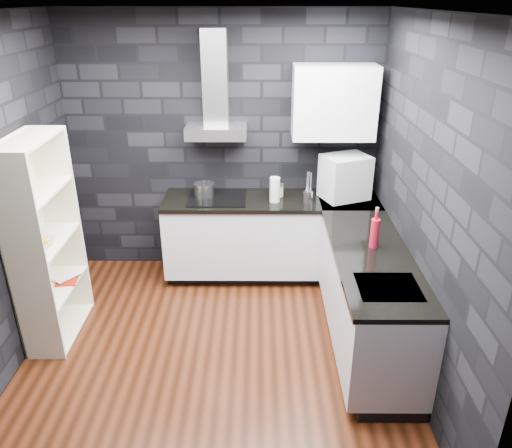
{
  "coord_description": "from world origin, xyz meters",
  "views": [
    {
      "loc": [
        0.37,
        -3.45,
        2.79
      ],
      "look_at": [
        0.35,
        0.45,
        1.0
      ],
      "focal_mm": 35.0,
      "sensor_mm": 36.0,
      "label": 1
    }
  ],
  "objects_px": {
    "bookshelf": "(46,243)",
    "appliance_garage": "(345,177)",
    "fruit_bowl": "(41,242)",
    "pot": "(204,190)",
    "storage_jar": "(279,191)",
    "glass_vase": "(275,190)",
    "utensil_crock": "(308,197)",
    "red_bottle": "(375,233)"
  },
  "relations": [
    {
      "from": "red_bottle",
      "to": "appliance_garage",
      "type": "bearing_deg",
      "value": 94.0
    },
    {
      "from": "pot",
      "to": "fruit_bowl",
      "type": "height_order",
      "value": "pot"
    },
    {
      "from": "fruit_bowl",
      "to": "red_bottle",
      "type": "bearing_deg",
      "value": 0.16
    },
    {
      "from": "glass_vase",
      "to": "appliance_garage",
      "type": "bearing_deg",
      "value": 8.1
    },
    {
      "from": "glass_vase",
      "to": "storage_jar",
      "type": "bearing_deg",
      "value": 72.39
    },
    {
      "from": "storage_jar",
      "to": "appliance_garage",
      "type": "relative_size",
      "value": 0.26
    },
    {
      "from": "storage_jar",
      "to": "appliance_garage",
      "type": "xyz_separation_m",
      "value": [
        0.66,
        -0.05,
        0.17
      ]
    },
    {
      "from": "glass_vase",
      "to": "fruit_bowl",
      "type": "xyz_separation_m",
      "value": [
        -1.95,
        -1.01,
        -0.09
      ]
    },
    {
      "from": "glass_vase",
      "to": "appliance_garage",
      "type": "distance_m",
      "value": 0.72
    },
    {
      "from": "utensil_crock",
      "to": "bookshelf",
      "type": "height_order",
      "value": "bookshelf"
    },
    {
      "from": "glass_vase",
      "to": "utensil_crock",
      "type": "relative_size",
      "value": 2.11
    },
    {
      "from": "red_bottle",
      "to": "fruit_bowl",
      "type": "xyz_separation_m",
      "value": [
        -2.74,
        -0.01,
        -0.09
      ]
    },
    {
      "from": "bookshelf",
      "to": "fruit_bowl",
      "type": "relative_size",
      "value": 8.85
    },
    {
      "from": "pot",
      "to": "bookshelf",
      "type": "height_order",
      "value": "bookshelf"
    },
    {
      "from": "storage_jar",
      "to": "utensil_crock",
      "type": "relative_size",
      "value": 0.95
    },
    {
      "from": "appliance_garage",
      "to": "storage_jar",
      "type": "bearing_deg",
      "value": 153.36
    },
    {
      "from": "appliance_garage",
      "to": "fruit_bowl",
      "type": "relative_size",
      "value": 2.17
    },
    {
      "from": "glass_vase",
      "to": "pot",
      "type": "bearing_deg",
      "value": 170.3
    },
    {
      "from": "pot",
      "to": "bookshelf",
      "type": "bearing_deg",
      "value": -139.31
    },
    {
      "from": "utensil_crock",
      "to": "fruit_bowl",
      "type": "relative_size",
      "value": 0.59
    },
    {
      "from": "utensil_crock",
      "to": "appliance_garage",
      "type": "height_order",
      "value": "appliance_garage"
    },
    {
      "from": "pot",
      "to": "glass_vase",
      "type": "height_order",
      "value": "glass_vase"
    },
    {
      "from": "storage_jar",
      "to": "fruit_bowl",
      "type": "bearing_deg",
      "value": -150.04
    },
    {
      "from": "pot",
      "to": "appliance_garage",
      "type": "xyz_separation_m",
      "value": [
        1.43,
        -0.02,
        0.15
      ]
    },
    {
      "from": "pot",
      "to": "bookshelf",
      "type": "xyz_separation_m",
      "value": [
        -1.23,
        -1.06,
        -0.07
      ]
    },
    {
      "from": "glass_vase",
      "to": "storage_jar",
      "type": "relative_size",
      "value": 2.21
    },
    {
      "from": "pot",
      "to": "appliance_garage",
      "type": "height_order",
      "value": "appliance_garage"
    },
    {
      "from": "glass_vase",
      "to": "utensil_crock",
      "type": "xyz_separation_m",
      "value": [
        0.33,
        -0.02,
        -0.07
      ]
    },
    {
      "from": "pot",
      "to": "red_bottle",
      "type": "height_order",
      "value": "red_bottle"
    },
    {
      "from": "pot",
      "to": "storage_jar",
      "type": "bearing_deg",
      "value": 1.71
    },
    {
      "from": "storage_jar",
      "to": "glass_vase",
      "type": "bearing_deg",
      "value": -107.61
    },
    {
      "from": "pot",
      "to": "utensil_crock",
      "type": "xyz_separation_m",
      "value": [
        1.05,
        -0.14,
        -0.01
      ]
    },
    {
      "from": "storage_jar",
      "to": "bookshelf",
      "type": "relative_size",
      "value": 0.06
    },
    {
      "from": "appliance_garage",
      "to": "fruit_bowl",
      "type": "height_order",
      "value": "appliance_garage"
    },
    {
      "from": "red_bottle",
      "to": "bookshelf",
      "type": "height_order",
      "value": "bookshelf"
    },
    {
      "from": "utensil_crock",
      "to": "fruit_bowl",
      "type": "bearing_deg",
      "value": -156.62
    },
    {
      "from": "bookshelf",
      "to": "appliance_garage",
      "type": "bearing_deg",
      "value": 34.57
    },
    {
      "from": "appliance_garage",
      "to": "red_bottle",
      "type": "bearing_deg",
      "value": -108.73
    },
    {
      "from": "glass_vase",
      "to": "utensil_crock",
      "type": "height_order",
      "value": "glass_vase"
    },
    {
      "from": "pot",
      "to": "appliance_garage",
      "type": "relative_size",
      "value": 0.46
    },
    {
      "from": "glass_vase",
      "to": "appliance_garage",
      "type": "height_order",
      "value": "appliance_garage"
    },
    {
      "from": "storage_jar",
      "to": "bookshelf",
      "type": "height_order",
      "value": "bookshelf"
    }
  ]
}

